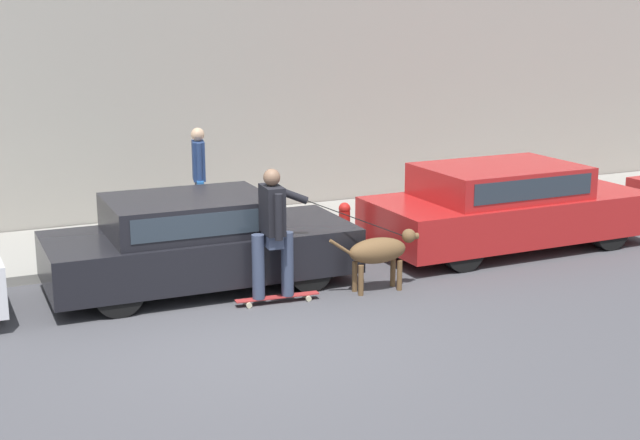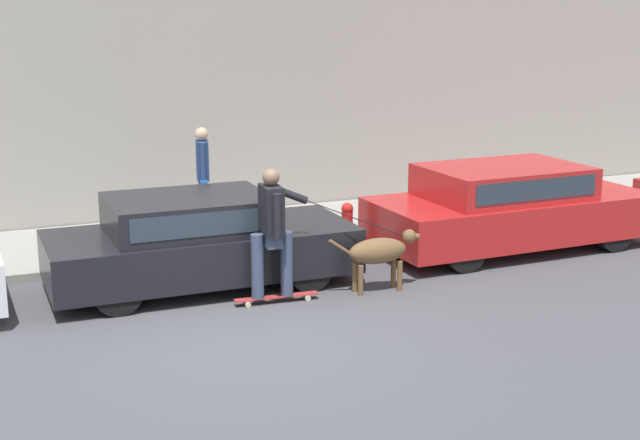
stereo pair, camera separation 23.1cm
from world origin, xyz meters
TOP-DOWN VIEW (x-y plane):
  - ground_plane at (0.00, 0.00)m, footprint 36.00×36.00m
  - back_wall at (0.00, 5.76)m, footprint 32.00×0.30m
  - sidewalk_curb at (0.00, 4.31)m, footprint 30.00×2.57m
  - parked_car_1 at (0.00, 1.99)m, footprint 4.00×1.71m
  - parked_car_2 at (4.85, 1.99)m, footprint 4.33×1.87m
  - dog at (2.09, 0.89)m, footprint 1.27×0.35m
  - skateboarder at (0.66, 0.97)m, footprint 2.36×0.64m
  - pedestrian_with_bag at (0.74, 4.31)m, footprint 0.26×0.62m
  - fire_hydrant at (2.51, 2.78)m, footprint 0.18×0.18m

SIDE VIEW (x-z plane):
  - ground_plane at x=0.00m, z-range 0.00..0.00m
  - sidewalk_curb at x=0.00m, z-range 0.00..0.13m
  - fire_hydrant at x=2.51m, z-range 0.02..0.78m
  - dog at x=2.09m, z-range 0.13..0.92m
  - parked_car_1 at x=0.00m, z-range -0.01..1.21m
  - parked_car_2 at x=4.85m, z-range -0.01..1.28m
  - skateboarder at x=0.66m, z-range 0.11..1.82m
  - pedestrian_with_bag at x=0.74m, z-range 0.23..1.89m
  - back_wall at x=0.00m, z-range 0.00..4.24m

